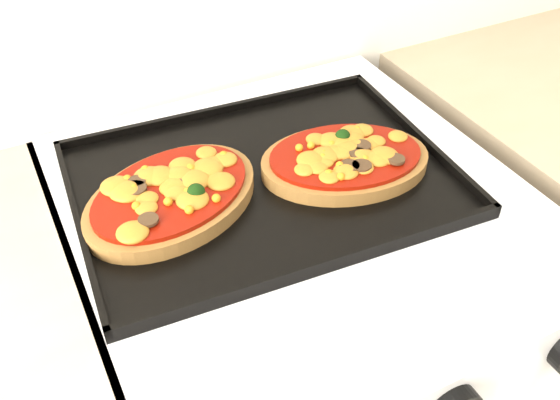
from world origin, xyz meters
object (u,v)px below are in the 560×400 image
stove (291,387)px  baking_tray (263,178)px  pizza_left (171,195)px  pizza_right (345,159)px

stove → baking_tray: 0.47m
baking_tray → pizza_left: bearing=-177.5°
baking_tray → pizza_right: bearing=-12.0°
baking_tray → pizza_right: (0.11, -0.03, 0.01)m
pizza_right → pizza_left: bearing=171.8°
stove → baking_tray: bearing=130.7°
stove → baking_tray: size_ratio=1.83×
stove → pizza_left: (-0.16, 0.04, 0.48)m
pizza_left → pizza_right: size_ratio=1.05×
pizza_left → stove: bearing=-13.6°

